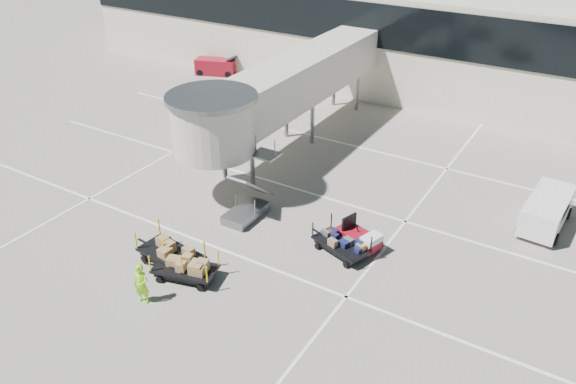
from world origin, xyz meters
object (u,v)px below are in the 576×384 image
object	(u,v)px
box_cart_far	(169,252)
minivan	(548,208)
ground_worker	(141,284)
suitcase_cart	(340,244)
baggage_tug	(359,238)
box_cart_near	(184,268)
belt_loader	(216,67)

from	to	relation	value
box_cart_far	minivan	distance (m)	19.10
ground_worker	minivan	xyz separation A→B (m)	(13.45, 15.26, 0.04)
suitcase_cart	ground_worker	bearing A→B (deg)	-107.65
baggage_tug	minivan	distance (m)	10.06
box_cart_near	ground_worker	distance (m)	2.20
box_cart_far	suitcase_cart	bearing A→B (deg)	42.76
minivan	baggage_tug	bearing A→B (deg)	-133.38
box_cart_near	minivan	xyz separation A→B (m)	(13.00, 13.15, 0.43)
ground_worker	minivan	distance (m)	20.34
ground_worker	belt_loader	xyz separation A→B (m)	(-16.19, 26.01, -0.26)
ground_worker	minivan	bearing A→B (deg)	33.97
suitcase_cart	ground_worker	distance (m)	9.35
box_cart_near	ground_worker	xyz separation A→B (m)	(-0.45, -2.11, 0.40)
baggage_tug	ground_worker	world-z (taller)	ground_worker
ground_worker	box_cart_far	bearing A→B (deg)	94.25
baggage_tug	ground_worker	xyz separation A→B (m)	(-6.11, -8.41, 0.42)
suitcase_cart	minivan	size ratio (longest dim) A/B	0.77
baggage_tug	belt_loader	bearing A→B (deg)	159.25
baggage_tug	box_cart_far	bearing A→B (deg)	-123.30
box_cart_near	belt_loader	xyz separation A→B (m)	(-16.64, 23.89, 0.13)
suitcase_cart	box_cart_near	distance (m)	7.42
box_cart_near	ground_worker	bearing A→B (deg)	-116.66
baggage_tug	belt_loader	xyz separation A→B (m)	(-22.30, 17.60, 0.16)
box_cart_near	box_cart_far	xyz separation A→B (m)	(-1.37, 0.57, 0.02)
ground_worker	belt_loader	size ratio (longest dim) A/B	0.47
box_cart_far	belt_loader	bearing A→B (deg)	128.63
box_cart_far	ground_worker	distance (m)	2.86
box_cart_near	minivan	distance (m)	18.50
baggage_tug	box_cart_far	size ratio (longest dim) A/B	0.62
suitcase_cart	minivan	distance (m)	11.10
box_cart_far	ground_worker	size ratio (longest dim) A/B	2.06
box_cart_near	suitcase_cart	bearing A→B (deg)	32.70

